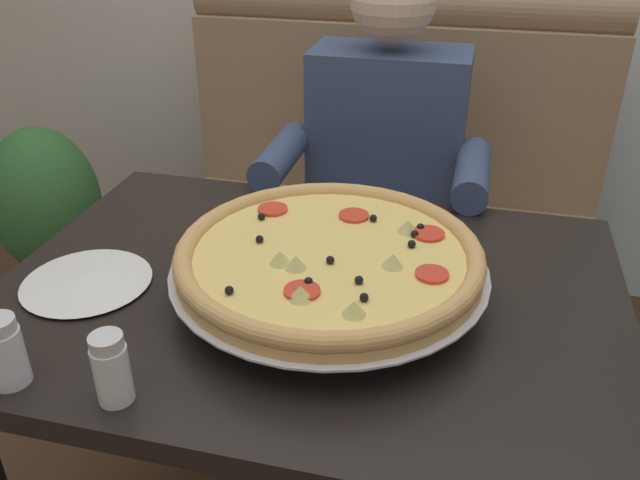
# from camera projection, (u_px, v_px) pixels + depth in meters

# --- Properties ---
(booth_bench) EXTENTS (1.31, 0.78, 1.13)m
(booth_bench) POSITION_uv_depth(u_px,v_px,m) (379.00, 236.00, 2.08)
(booth_bench) COLOR #937556
(booth_bench) RESTS_ON ground_plane
(dining_table) EXTENTS (1.10, 0.80, 0.76)m
(dining_table) POSITION_uv_depth(u_px,v_px,m) (309.00, 335.00, 1.22)
(dining_table) COLOR black
(dining_table) RESTS_ON ground_plane
(diner_main) EXTENTS (0.54, 0.64, 1.27)m
(diner_main) POSITION_uv_depth(u_px,v_px,m) (380.00, 180.00, 1.69)
(diner_main) COLOR #2D3342
(diner_main) RESTS_ON ground_plane
(pizza) EXTENTS (0.54, 0.54, 0.11)m
(pizza) POSITION_uv_depth(u_px,v_px,m) (329.00, 257.00, 1.11)
(pizza) COLOR silver
(pizza) RESTS_ON dining_table
(shaker_parmesan) EXTENTS (0.06, 0.06, 0.11)m
(shaker_parmesan) POSITION_uv_depth(u_px,v_px,m) (6.00, 356.00, 0.93)
(shaker_parmesan) COLOR white
(shaker_parmesan) RESTS_ON dining_table
(shaker_oregano) EXTENTS (0.05, 0.05, 0.11)m
(shaker_oregano) POSITION_uv_depth(u_px,v_px,m) (112.00, 373.00, 0.90)
(shaker_oregano) COLOR white
(shaker_oregano) RESTS_ON dining_table
(plate_near_left) EXTENTS (0.23, 0.23, 0.02)m
(plate_near_left) POSITION_uv_depth(u_px,v_px,m) (86.00, 279.00, 1.17)
(plate_near_left) COLOR white
(plate_near_left) RESTS_ON dining_table
(potted_plant) EXTENTS (0.36, 0.36, 0.70)m
(potted_plant) POSITION_uv_depth(u_px,v_px,m) (49.00, 216.00, 2.22)
(potted_plant) COLOR brown
(potted_plant) RESTS_ON ground_plane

